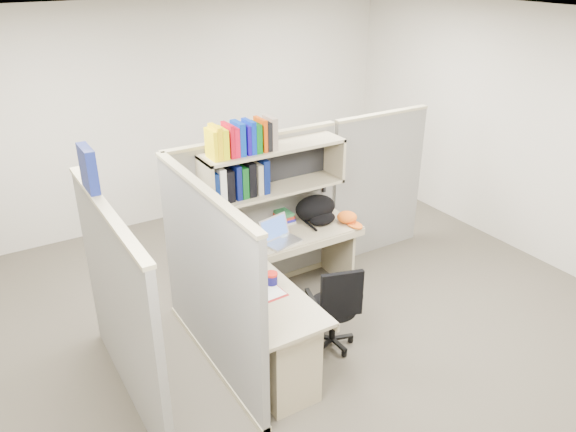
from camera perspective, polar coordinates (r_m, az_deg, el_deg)
ground at (r=5.28m, az=1.64°, el=-11.54°), size 6.00×6.00×0.00m
room_shell at (r=4.50m, az=1.89°, el=5.18°), size 6.00×6.00×6.00m
cubicle at (r=4.98m, az=-4.62°, el=-1.76°), size 3.79×1.84×1.95m
desk at (r=4.66m, az=-0.64°, el=-10.59°), size 1.74×1.75×0.73m
laptop at (r=5.13m, az=-0.59°, el=-1.58°), size 0.39×0.39×0.23m
backpack at (r=5.54m, az=3.13°, el=0.63°), size 0.52×0.47×0.25m
orange_cap at (r=5.58m, az=6.01°, el=-0.11°), size 0.23×0.25×0.11m
snack_canister at (r=4.55m, az=-1.69°, el=-6.34°), size 0.10×0.10×0.10m
tissue_box at (r=4.11m, az=-3.94°, el=-9.37°), size 0.14×0.14×0.21m
mouse at (r=5.27m, az=-0.45°, el=-2.01°), size 0.10×0.08×0.04m
paper_cup at (r=5.37m, az=-2.30°, el=-1.15°), size 0.08×0.08×0.10m
book_stack at (r=5.56m, az=-0.45°, el=-0.07°), size 0.16×0.22×0.11m
loose_paper at (r=4.49m, az=-2.05°, el=-7.54°), size 0.20×0.26×0.00m
task_chair at (r=4.91m, az=4.72°, el=-10.47°), size 0.49×0.45×0.86m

